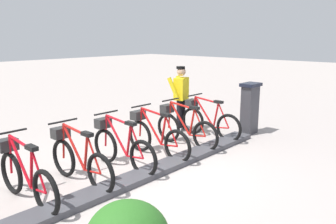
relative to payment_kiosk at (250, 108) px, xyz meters
name	(u,v)px	position (x,y,z in m)	size (l,w,h in m)	color
ground_plane	(153,174)	(-0.05, 3.50, -0.67)	(60.00, 60.00, 0.00)	#B2A69E
dock_rail_base	(153,171)	(-0.05, 3.50, -0.62)	(0.44, 6.24, 0.10)	#47474C
payment_kiosk	(250,108)	(0.00, 0.00, 0.00)	(0.36, 0.52, 1.28)	#38383D
bike_docked_0	(208,120)	(0.57, 0.98, -0.24)	(1.72, 0.54, 1.02)	black
bike_docked_1	(184,127)	(0.57, 1.88, -0.24)	(1.72, 0.54, 1.02)	black
bike_docked_2	(155,136)	(0.57, 2.79, -0.24)	(1.72, 0.54, 1.02)	black
bike_docked_3	(121,146)	(0.57, 3.70, -0.24)	(1.72, 0.54, 1.02)	black
bike_docked_4	(78,159)	(0.57, 4.60, -0.24)	(1.72, 0.54, 1.02)	black
bike_docked_5	(25,175)	(0.57, 5.51, -0.24)	(1.72, 0.54, 1.02)	black
worker_near_rack	(181,96)	(1.45, 0.94, 0.24)	(0.53, 0.69, 1.66)	white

